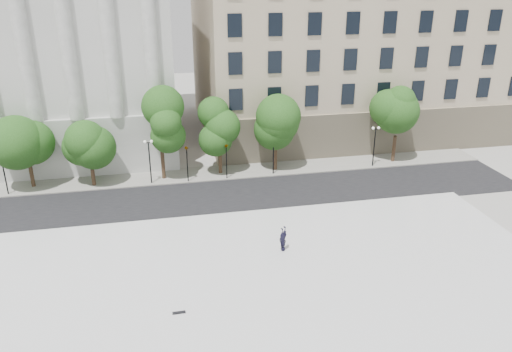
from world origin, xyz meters
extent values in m
plane|color=#AEABA4|center=(0.00, 0.00, 0.00)|extent=(160.00, 160.00, 0.00)
cube|color=silver|center=(0.00, 3.00, 0.23)|extent=(44.00, 22.00, 0.45)
cube|color=black|center=(0.00, 18.00, 0.01)|extent=(60.00, 8.00, 0.02)
cube|color=#9B998F|center=(0.00, 24.00, 0.06)|extent=(60.00, 4.00, 0.12)
cube|color=silver|center=(-17.00, 39.00, 12.50)|extent=(30.00, 26.00, 25.00)
cube|color=#BAA88E|center=(20.00, 39.00, 10.50)|extent=(36.00, 26.00, 21.00)
cylinder|color=black|center=(-1.43, 22.30, 1.75)|extent=(0.10, 0.10, 3.50)
imported|color=black|center=(-1.43, 22.30, 3.82)|extent=(0.53, 1.63, 0.64)
cylinder|color=black|center=(2.39, 22.30, 1.75)|extent=(0.10, 0.10, 3.50)
imported|color=black|center=(2.39, 22.30, 3.85)|extent=(0.60, 1.78, 0.70)
imported|color=black|center=(4.19, 7.18, 0.70)|extent=(1.66, 1.89, 0.51)
cube|color=black|center=(-3.57, 1.47, 0.49)|extent=(0.77, 0.20, 0.08)
cylinder|color=#382619|center=(-15.96, 24.02, 1.30)|extent=(0.36, 0.36, 2.61)
sphere|color=#1B4313|center=(-15.96, 24.02, 4.84)|extent=(4.34, 4.34, 4.34)
cylinder|color=#382619|center=(-10.33, 23.17, 1.29)|extent=(0.36, 0.36, 2.57)
sphere|color=#1B4313|center=(-10.33, 23.17, 4.78)|extent=(3.69, 3.69, 3.69)
cylinder|color=#382619|center=(-3.72, 23.58, 1.59)|extent=(0.36, 0.36, 3.18)
sphere|color=#1B4313|center=(-3.72, 23.58, 5.91)|extent=(3.50, 3.50, 3.50)
cylinder|color=#382619|center=(1.97, 23.86, 1.35)|extent=(0.36, 0.36, 2.71)
sphere|color=#1B4313|center=(1.97, 23.86, 5.02)|extent=(3.59, 3.59, 3.59)
cylinder|color=#382619|center=(7.64, 23.64, 1.20)|extent=(0.36, 0.36, 2.39)
sphere|color=#1B4313|center=(7.64, 23.64, 4.44)|extent=(4.17, 4.17, 4.17)
cylinder|color=#382619|center=(20.66, 23.50, 1.47)|extent=(0.36, 0.36, 2.93)
sphere|color=#1B4313|center=(20.66, 23.50, 5.44)|extent=(3.98, 3.98, 3.98)
cylinder|color=black|center=(-17.89, 22.60, 1.97)|extent=(0.12, 0.12, 3.95)
cube|color=black|center=(-17.89, 22.60, 3.95)|extent=(0.60, 0.06, 0.06)
sphere|color=white|center=(-17.59, 22.60, 4.05)|extent=(0.28, 0.28, 0.28)
cylinder|color=black|center=(-4.94, 22.60, 2.10)|extent=(0.12, 0.12, 4.21)
cube|color=black|center=(-4.94, 22.60, 4.21)|extent=(0.60, 0.06, 0.06)
sphere|color=white|center=(-5.24, 22.60, 4.31)|extent=(0.28, 0.28, 0.28)
sphere|color=white|center=(-4.64, 22.60, 4.31)|extent=(0.28, 0.28, 0.28)
cylinder|color=black|center=(7.17, 22.60, 1.87)|extent=(0.12, 0.12, 3.74)
cube|color=black|center=(7.17, 22.60, 3.74)|extent=(0.60, 0.06, 0.06)
sphere|color=white|center=(6.87, 22.60, 3.84)|extent=(0.28, 0.28, 0.28)
sphere|color=white|center=(7.47, 22.60, 3.84)|extent=(0.28, 0.28, 0.28)
cylinder|color=black|center=(17.94, 22.60, 2.07)|extent=(0.12, 0.12, 4.15)
cube|color=black|center=(17.94, 22.60, 4.15)|extent=(0.60, 0.06, 0.06)
sphere|color=white|center=(17.64, 22.60, 4.25)|extent=(0.28, 0.28, 0.28)
sphere|color=white|center=(18.24, 22.60, 4.25)|extent=(0.28, 0.28, 0.28)
camera|label=1|loc=(-3.99, -22.98, 18.97)|focal=35.00mm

